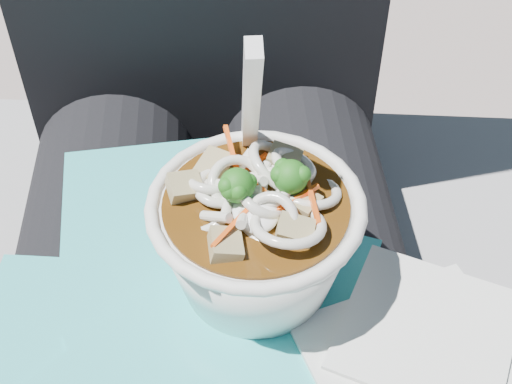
{
  "coord_description": "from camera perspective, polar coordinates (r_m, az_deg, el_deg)",
  "views": [
    {
      "loc": [
        0.01,
        -0.32,
        1.02
      ],
      "look_at": [
        0.03,
        -0.01,
        0.7
      ],
      "focal_mm": 50.0,
      "sensor_mm": 36.0,
      "label": 1
    }
  ],
  "objects": [
    {
      "name": "person_body",
      "position": [
        0.63,
        -3.69,
        -3.21
      ],
      "size": [
        0.34,
        0.94,
        0.98
      ],
      "color": "black",
      "rests_on": "ground"
    },
    {
      "name": "lap",
      "position": [
        0.6,
        -3.36,
        -11.65
      ],
      "size": [
        0.35,
        0.48,
        0.16
      ],
      "color": "black",
      "rests_on": "stone_ledge"
    },
    {
      "name": "udon_bowl",
      "position": [
        0.47,
        0.01,
        -3.11
      ],
      "size": [
        0.16,
        0.16,
        0.19
      ],
      "color": "white",
      "rests_on": "plastic_bag"
    },
    {
      "name": "stone_ledge",
      "position": [
        0.93,
        -2.83,
        -13.78
      ],
      "size": [
        1.06,
        0.62,
        0.43
      ],
      "primitive_type": "cube",
      "rotation": [
        0.0,
        0.0,
        -0.13
      ],
      "color": "gray",
      "rests_on": "ground"
    },
    {
      "name": "napkins",
      "position": [
        0.49,
        13.32,
        -12.75
      ],
      "size": [
        0.17,
        0.19,
        0.01
      ],
      "color": "silver",
      "rests_on": "plastic_bag"
    },
    {
      "name": "plastic_bag",
      "position": [
        0.5,
        -4.17,
        -11.37
      ],
      "size": [
        0.33,
        0.37,
        0.02
      ],
      "color": "#2BB0B3",
      "rests_on": "lap"
    }
  ]
}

